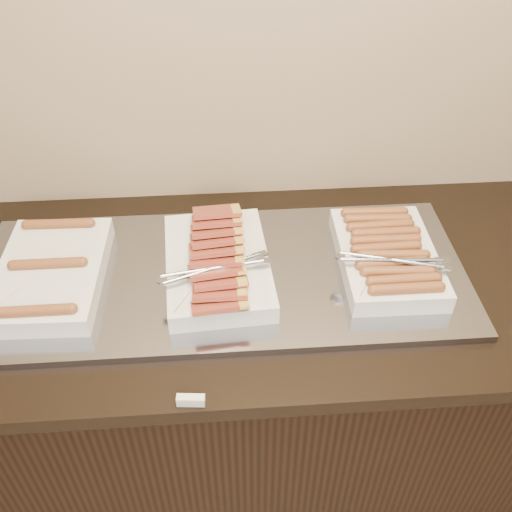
# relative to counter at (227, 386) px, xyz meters

# --- Properties ---
(counter) EXTENTS (2.06, 0.76, 0.90)m
(counter) POSITION_rel_counter_xyz_m (0.00, 0.00, 0.00)
(counter) COLOR black
(counter) RESTS_ON ground
(warming_tray) EXTENTS (1.20, 0.50, 0.02)m
(warming_tray) POSITION_rel_counter_xyz_m (0.01, 0.00, 0.46)
(warming_tray) COLOR gray
(warming_tray) RESTS_ON counter
(dish_left) EXTENTS (0.25, 0.37, 0.07)m
(dish_left) POSITION_rel_counter_xyz_m (-0.41, -0.00, 0.49)
(dish_left) COLOR silver
(dish_left) RESTS_ON warming_tray
(dish_center) EXTENTS (0.28, 0.40, 0.10)m
(dish_center) POSITION_rel_counter_xyz_m (-0.01, -0.00, 0.50)
(dish_center) COLOR silver
(dish_center) RESTS_ON warming_tray
(dish_right) EXTENTS (0.27, 0.35, 0.08)m
(dish_right) POSITION_rel_counter_xyz_m (0.41, -0.00, 0.50)
(dish_right) COLOR silver
(dish_right) RESTS_ON warming_tray
(label_holder) EXTENTS (0.06, 0.02, 0.02)m
(label_holder) POSITION_rel_counter_xyz_m (-0.07, -0.36, 0.46)
(label_holder) COLOR silver
(label_holder) RESTS_ON counter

